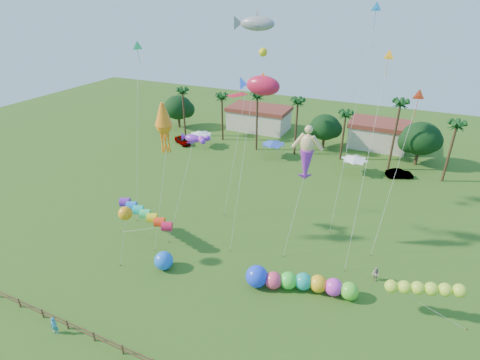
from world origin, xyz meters
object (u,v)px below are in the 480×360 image
at_px(blue_ball, 164,261).
at_px(car_a, 183,140).
at_px(car_b, 399,174).
at_px(spectator_a, 54,326).
at_px(spectator_b, 375,274).
at_px(caterpillar_inflatable, 297,282).

bearing_deg(blue_ball, car_a, 119.38).
relative_size(car_b, spectator_a, 2.35).
distance_m(spectator_a, spectator_b, 29.98).
relative_size(car_a, spectator_a, 2.47).
height_order(car_b, caterpillar_inflatable, caterpillar_inflatable).
bearing_deg(caterpillar_inflatable, spectator_b, 19.47).
height_order(car_a, spectator_a, spectator_a).
height_order(spectator_a, blue_ball, blue_ball).
bearing_deg(car_b, car_a, 70.11).
bearing_deg(spectator_b, car_b, 136.07).
bearing_deg(car_b, spectator_a, 128.68).
distance_m(spectator_a, blue_ball, 11.42).
xyz_separation_m(car_a, caterpillar_inflatable, (31.35, -28.87, 0.20)).
relative_size(car_a, car_b, 1.05).
xyz_separation_m(car_b, blue_ball, (-20.90, -33.37, 0.32)).
xyz_separation_m(car_b, spectator_b, (-0.53, -26.09, 0.13)).
height_order(car_b, blue_ball, blue_ball).
xyz_separation_m(car_a, spectator_a, (14.32, -42.51, 0.14)).
distance_m(spectator_a, caterpillar_inflatable, 21.82).
distance_m(car_a, car_b, 38.74).
height_order(spectator_b, blue_ball, blue_ball).
bearing_deg(car_a, car_b, -57.95).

